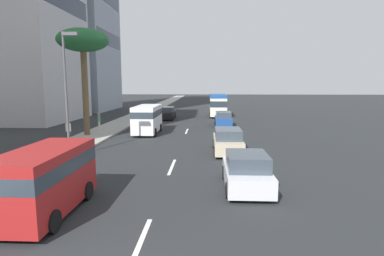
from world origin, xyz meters
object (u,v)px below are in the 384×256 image
at_px(car_third, 228,141).
at_px(van_fourth, 148,118).
at_px(minibus_second, 218,104).
at_px(car_sixth, 223,119).
at_px(van_lead, 45,177).
at_px(car_seventh, 246,172).
at_px(pedestrian_near_lamp, 99,120).
at_px(palm_tree, 83,43).
at_px(street_lamp, 67,81).
at_px(pedestrian_mid_block, 68,130).
at_px(car_fifth, 168,113).

distance_m(car_third, van_fourth, 10.38).
relative_size(minibus_second, car_third, 1.35).
xyz_separation_m(minibus_second, car_sixth, (-9.76, -0.25, -0.96)).
bearing_deg(van_lead, car_sixth, 162.57).
bearing_deg(car_third, van_lead, 145.57).
distance_m(minibus_second, car_seventh, 30.44).
relative_size(car_third, pedestrian_near_lamp, 2.69).
distance_m(minibus_second, car_third, 23.23).
distance_m(van_fourth, pedestrian_near_lamp, 4.97).
distance_m(palm_tree, street_lamp, 8.70).
bearing_deg(car_third, pedestrian_mid_block, 78.10).
distance_m(pedestrian_near_lamp, street_lamp, 11.33).
distance_m(car_fifth, car_sixth, 9.26).
bearing_deg(car_fifth, van_lead, -1.08).
distance_m(minibus_second, palm_tree, 21.94).
bearing_deg(car_sixth, car_seventh, 179.78).
height_order(palm_tree, street_lamp, palm_tree).
height_order(minibus_second, car_sixth, minibus_second).
relative_size(minibus_second, pedestrian_near_lamp, 3.63).
bearing_deg(car_seventh, pedestrian_mid_block, 51.60).
distance_m(minibus_second, van_fourth, 16.96).
xyz_separation_m(van_fourth, street_lamp, (-9.64, 3.00, 3.24)).
bearing_deg(pedestrian_mid_block, car_seventh, 157.61).
xyz_separation_m(pedestrian_mid_block, palm_tree, (3.43, -0.10, 6.91)).
bearing_deg(pedestrian_mid_block, pedestrian_near_lamp, -76.13).
height_order(pedestrian_mid_block, palm_tree, palm_tree).
height_order(car_fifth, pedestrian_mid_block, pedestrian_mid_block).
distance_m(van_fourth, street_lamp, 10.61).
distance_m(car_third, pedestrian_near_lamp, 14.59).
bearing_deg(minibus_second, pedestrian_mid_block, 149.68).
xyz_separation_m(van_fourth, car_sixth, (5.68, -7.26, -0.73)).
bearing_deg(palm_tree, pedestrian_near_lamp, -2.64).
distance_m(car_fifth, pedestrian_mid_block, 17.99).
distance_m(car_sixth, street_lamp, 18.87).
relative_size(pedestrian_near_lamp, street_lamp, 0.23).
distance_m(van_lead, pedestrian_mid_block, 13.69).
relative_size(car_fifth, car_sixth, 1.13).
bearing_deg(street_lamp, pedestrian_near_lamp, 10.01).
height_order(pedestrian_near_lamp, palm_tree, palm_tree).
bearing_deg(minibus_second, palm_tree, 145.20).
xyz_separation_m(minibus_second, car_third, (-23.21, 0.16, -0.92)).
relative_size(minibus_second, car_sixth, 1.49).
bearing_deg(car_seventh, van_fourth, 25.59).
height_order(minibus_second, pedestrian_near_lamp, minibus_second).
bearing_deg(car_fifth, van_fourth, -1.82).
bearing_deg(minibus_second, car_seventh, -179.68).
relative_size(van_lead, palm_tree, 0.52).
height_order(car_third, van_fourth, van_fourth).
xyz_separation_m(van_lead, car_third, (10.26, -7.03, -0.56)).
relative_size(pedestrian_near_lamp, palm_tree, 0.19).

